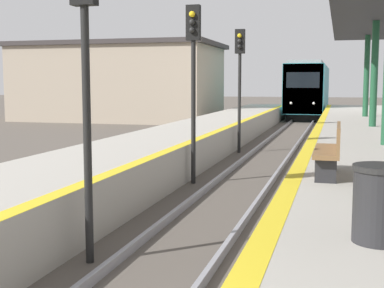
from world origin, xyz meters
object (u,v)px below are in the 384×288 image
object	(u,v)px
signal_mid	(193,60)
train	(309,89)
bench	(331,148)
signal_far	(240,67)
signal_near	(85,42)
trash_bin	(380,204)

from	to	relation	value
signal_mid	train	bearing A→B (deg)	87.53
signal_mid	bench	bearing A→B (deg)	-46.56
signal_mid	signal_far	size ratio (longest dim) A/B	1.00
signal_mid	bench	xyz separation A→B (m)	(3.59, -3.79, -1.74)
train	signal_near	xyz separation A→B (m)	(-1.15, -37.12, 1.12)
signal_near	train	bearing A→B (deg)	88.23
signal_near	bench	xyz separation A→B (m)	(3.41, 2.72, -1.74)
signal_mid	trash_bin	size ratio (longest dim) A/B	5.71
train	signal_mid	world-z (taller)	signal_mid
signal_mid	signal_far	bearing A→B (deg)	89.68
signal_far	trash_bin	size ratio (longest dim) A/B	5.71
signal_mid	trash_bin	xyz separation A→B (m)	(4.15, -7.79, -1.82)
signal_near	signal_mid	xyz separation A→B (m)	(-0.17, 6.51, 0.00)
trash_bin	bench	size ratio (longest dim) A/B	0.45
signal_far	bench	size ratio (longest dim) A/B	2.56
signal_mid	bench	world-z (taller)	signal_mid
signal_near	signal_far	xyz separation A→B (m)	(-0.14, 13.01, 0.00)
train	signal_far	world-z (taller)	signal_far
signal_mid	trash_bin	bearing A→B (deg)	-61.97
trash_bin	bench	bearing A→B (deg)	97.99
signal_far	bench	xyz separation A→B (m)	(3.55, -10.29, -1.74)
train	signal_far	bearing A→B (deg)	-93.05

